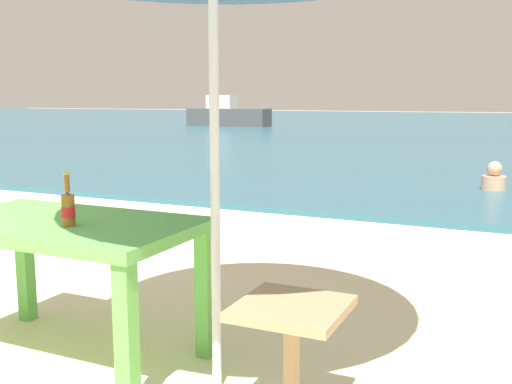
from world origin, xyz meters
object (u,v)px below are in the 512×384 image
(picnic_table_green, at_px, (64,241))
(boat_fishing_trawler, at_px, (228,115))
(side_table_wood, at_px, (291,346))
(beer_bottle_amber, at_px, (68,207))
(swimmer_person, at_px, (494,179))

(picnic_table_green, relative_size, boat_fishing_trawler, 0.36)
(side_table_wood, bearing_deg, picnic_table_green, 175.29)
(side_table_wood, bearing_deg, beer_bottle_amber, 179.63)
(boat_fishing_trawler, bearing_deg, side_table_wood, -62.00)
(picnic_table_green, bearing_deg, beer_bottle_amber, -37.19)
(beer_bottle_amber, xyz_separation_m, boat_fishing_trawler, (-10.82, 22.56, -0.26))
(side_table_wood, distance_m, swimmer_person, 6.87)
(beer_bottle_amber, bearing_deg, side_table_wood, -0.37)
(boat_fishing_trawler, bearing_deg, swimmer_person, -51.67)
(picnic_table_green, xyz_separation_m, swimmer_person, (1.74, 6.74, -0.41))
(picnic_table_green, height_order, swimmer_person, picnic_table_green)
(beer_bottle_amber, relative_size, boat_fishing_trawler, 0.07)
(swimmer_person, bearing_deg, boat_fishing_trawler, 128.33)
(beer_bottle_amber, relative_size, swimmer_person, 0.65)
(picnic_table_green, height_order, beer_bottle_amber, beer_bottle_amber)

